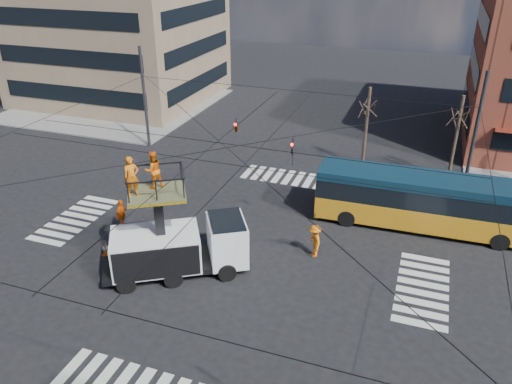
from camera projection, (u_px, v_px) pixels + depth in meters
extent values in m
plane|color=black|center=(230.00, 250.00, 26.90)|extent=(120.00, 120.00, 0.00)
cube|color=slate|center=(118.00, 105.00, 50.88)|extent=(18.00, 18.00, 0.12)
cube|color=black|center=(74.00, 94.00, 45.96)|extent=(15.30, 0.12, 1.50)
cube|color=black|center=(200.00, 82.00, 49.99)|extent=(0.12, 13.60, 1.50)
cube|color=black|center=(68.00, 58.00, 44.47)|extent=(15.30, 0.12, 1.50)
cube|color=black|center=(199.00, 48.00, 48.50)|extent=(0.12, 13.60, 1.50)
cube|color=black|center=(62.00, 19.00, 42.98)|extent=(15.30, 0.12, 1.50)
cube|color=black|center=(197.00, 12.00, 47.01)|extent=(0.12, 13.60, 1.50)
cube|color=black|center=(467.00, 106.00, 42.40)|extent=(0.12, 13.60, 1.58)
cube|color=black|center=(475.00, 64.00, 40.84)|extent=(0.12, 13.60, 1.57)
cube|color=black|center=(484.00, 19.00, 39.27)|extent=(0.12, 13.60, 1.57)
cylinder|color=#2D2D30|center=(475.00, 134.00, 31.60)|extent=(0.24, 0.24, 8.00)
cylinder|color=#2D2D30|center=(145.00, 98.00, 38.83)|extent=(0.24, 0.24, 8.00)
cylinder|color=black|center=(294.00, 90.00, 34.46)|extent=(24.00, 0.03, 0.03)
cylinder|color=black|center=(29.00, 125.00, 27.96)|extent=(0.03, 24.00, 0.03)
cylinder|color=black|center=(65.00, 299.00, 14.24)|extent=(24.00, 0.03, 0.03)
cylinder|color=black|center=(493.00, 188.00, 20.73)|extent=(0.03, 24.00, 0.03)
cylinder|color=black|center=(227.00, 148.00, 24.26)|extent=(24.02, 24.02, 0.03)
cylinder|color=black|center=(227.00, 148.00, 24.26)|extent=(24.02, 24.02, 0.03)
cylinder|color=black|center=(217.00, 163.00, 23.38)|extent=(24.00, 0.03, 0.03)
cylinder|color=black|center=(236.00, 145.00, 25.40)|extent=(24.00, 0.03, 0.03)
cylinder|color=black|center=(205.00, 152.00, 24.80)|extent=(0.03, 24.00, 0.03)
cylinder|color=black|center=(250.00, 159.00, 24.08)|extent=(0.03, 24.00, 0.03)
imported|color=black|center=(292.00, 148.00, 26.39)|extent=(0.16, 0.20, 1.00)
imported|color=black|center=(236.00, 124.00, 29.17)|extent=(0.26, 1.24, 0.50)
cylinder|color=#382B21|center=(366.00, 129.00, 35.42)|extent=(0.24, 0.24, 6.00)
cylinder|color=#382B21|center=(456.00, 139.00, 33.61)|extent=(0.24, 0.24, 6.00)
cube|color=black|center=(176.00, 263.00, 24.84)|extent=(7.13, 5.51, 0.30)
cube|color=white|center=(227.00, 240.00, 24.86)|extent=(2.78, 2.99, 2.20)
cube|color=black|center=(227.00, 226.00, 24.50)|extent=(2.56, 2.80, 0.80)
cube|color=white|center=(156.00, 250.00, 24.27)|extent=(4.89, 4.32, 1.80)
cylinder|color=black|center=(227.00, 272.00, 24.31)|extent=(0.95, 0.77, 0.90)
cylinder|color=black|center=(221.00, 247.00, 26.32)|extent=(0.95, 0.77, 0.90)
cylinder|color=black|center=(173.00, 279.00, 23.84)|extent=(0.95, 0.77, 0.90)
cylinder|color=black|center=(171.00, 252.00, 25.86)|extent=(0.95, 0.77, 0.90)
cylinder|color=black|center=(126.00, 284.00, 23.44)|extent=(0.95, 0.77, 0.90)
cylinder|color=black|center=(128.00, 257.00, 25.46)|extent=(0.95, 0.77, 0.90)
cube|color=black|center=(160.00, 222.00, 23.65)|extent=(0.62, 0.62, 3.15)
cube|color=#4D5432|center=(157.00, 192.00, 22.94)|extent=(3.31, 3.14, 0.12)
cube|color=yellow|center=(157.00, 195.00, 23.00)|extent=(3.31, 3.14, 0.12)
imported|color=orange|center=(132.00, 177.00, 22.08)|extent=(0.80, 0.81, 1.89)
imported|color=orange|center=(153.00, 170.00, 22.86)|extent=(1.07, 1.11, 1.80)
cube|color=#C67C12|center=(428.00, 213.00, 28.56)|extent=(12.72, 2.98, 1.30)
cube|color=black|center=(431.00, 195.00, 28.03)|extent=(12.72, 2.93, 1.10)
cube|color=#0C2535|center=(433.00, 182.00, 27.67)|extent=(12.72, 2.98, 0.50)
cube|color=#C67C12|center=(321.00, 188.00, 29.99)|extent=(0.32, 2.48, 2.80)
cube|color=black|center=(319.00, 205.00, 30.52)|extent=(0.23, 2.60, 0.30)
cube|color=gold|center=(324.00, 170.00, 29.40)|extent=(0.15, 1.60, 0.35)
cylinder|color=black|center=(347.00, 218.00, 28.98)|extent=(1.01, 0.33, 1.00)
cylinder|color=black|center=(352.00, 200.00, 30.99)|extent=(1.01, 0.33, 1.00)
cylinder|color=black|center=(500.00, 241.00, 26.71)|extent=(1.01, 0.33, 1.00)
cylinder|color=black|center=(496.00, 221.00, 28.72)|extent=(1.01, 0.33, 1.00)
cone|color=#FF660A|center=(106.00, 250.00, 26.31)|extent=(0.36, 0.36, 0.66)
imported|color=orange|center=(122.00, 215.00, 28.45)|extent=(0.55, 1.13, 1.87)
imported|color=orange|center=(315.00, 241.00, 26.00)|extent=(1.19, 1.35, 1.82)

